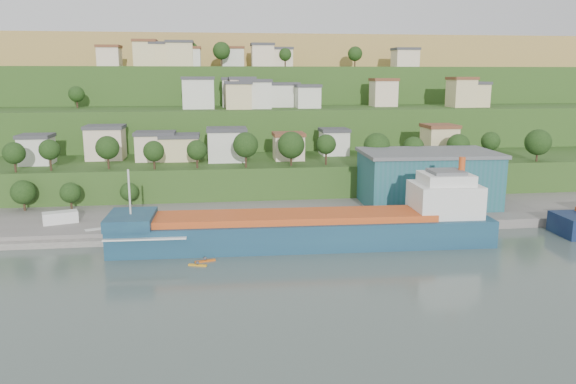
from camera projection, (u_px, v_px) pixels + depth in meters
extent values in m
plane|color=#45544E|center=(314.00, 260.00, 99.56)|extent=(500.00, 500.00, 0.00)
cube|color=slate|center=(378.00, 217.00, 129.27)|extent=(220.00, 26.00, 4.00)
cube|color=slate|center=(28.00, 237.00, 113.94)|extent=(40.00, 18.00, 2.40)
cube|color=#284719|center=(278.00, 195.00, 153.91)|extent=(260.00, 32.00, 20.00)
cube|color=#284719|center=(268.00, 176.00, 183.03)|extent=(280.00, 32.00, 44.00)
cube|color=#284719|center=(260.00, 162.00, 212.14)|extent=(300.00, 32.00, 70.00)
cube|color=olive|center=(249.00, 140.00, 283.96)|extent=(360.00, 120.00, 96.00)
cube|color=silver|center=(37.00, 151.00, 141.64)|extent=(7.41, 7.58, 6.72)
cube|color=#3F3F44|center=(35.00, 136.00, 140.86)|extent=(8.01, 8.18, 0.90)
cube|color=beige|center=(106.00, 144.00, 150.06)|extent=(9.55, 8.45, 8.20)
cube|color=#3F3F44|center=(105.00, 127.00, 149.12)|extent=(10.15, 9.05, 0.90)
cube|color=beige|center=(156.00, 148.00, 148.20)|extent=(9.94, 7.75, 6.73)
cube|color=#3F3F44|center=(155.00, 133.00, 147.42)|extent=(10.54, 8.35, 0.90)
cube|color=beige|center=(180.00, 149.00, 148.74)|extent=(9.94, 8.61, 6.00)
cube|color=#3F3F44|center=(179.00, 136.00, 148.04)|extent=(10.54, 9.21, 0.90)
cube|color=silver|center=(227.00, 146.00, 146.99)|extent=(9.80, 8.63, 7.85)
cube|color=#3F3F44|center=(227.00, 129.00, 146.09)|extent=(10.40, 9.23, 0.90)
cube|color=beige|center=(289.00, 148.00, 149.66)|extent=(7.70, 7.63, 6.32)
cube|color=brown|center=(289.00, 134.00, 148.92)|extent=(8.30, 8.23, 0.90)
cube|color=silver|center=(334.00, 143.00, 158.76)|extent=(7.39, 7.56, 6.55)
cube|color=#3F3F44|center=(334.00, 130.00, 157.99)|extent=(7.99, 8.16, 0.90)
cube|color=beige|center=(439.00, 142.00, 153.50)|extent=(8.02, 8.50, 8.13)
cube|color=brown|center=(440.00, 126.00, 152.58)|extent=(8.62, 9.10, 0.90)
cube|color=silver|center=(199.00, 94.00, 172.32)|extent=(9.46, 8.40, 8.80)
cube|color=#3F3F44|center=(198.00, 78.00, 171.32)|extent=(10.06, 9.00, 0.90)
cube|color=silver|center=(235.00, 94.00, 181.45)|extent=(8.05, 7.10, 8.57)
cube|color=#3F3F44|center=(235.00, 79.00, 180.48)|extent=(8.65, 7.70, 0.90)
cube|color=beige|center=(238.00, 96.00, 171.29)|extent=(7.66, 8.64, 7.46)
cube|color=#3F3F44|center=(238.00, 83.00, 170.43)|extent=(8.26, 9.24, 0.90)
cube|color=beige|center=(242.00, 94.00, 174.15)|extent=(7.72, 8.97, 8.78)
cube|color=#3F3F44|center=(242.00, 78.00, 173.16)|extent=(8.32, 9.57, 0.90)
cube|color=silver|center=(255.00, 95.00, 173.60)|extent=(9.50, 8.73, 8.04)
cube|color=#3F3F44|center=(255.00, 81.00, 172.69)|extent=(10.10, 9.33, 0.90)
cube|color=silver|center=(284.00, 96.00, 182.51)|extent=(9.18, 8.71, 6.92)
cube|color=#3F3F44|center=(284.00, 84.00, 181.71)|extent=(9.78, 9.31, 0.90)
cube|color=silver|center=(308.00, 98.00, 175.72)|extent=(7.21, 7.01, 6.41)
cube|color=#3F3F44|center=(308.00, 86.00, 174.97)|extent=(7.81, 7.61, 0.90)
cube|color=beige|center=(383.00, 94.00, 185.19)|extent=(7.68, 7.66, 8.24)
cube|color=brown|center=(384.00, 80.00, 184.25)|extent=(8.28, 8.26, 0.90)
cube|color=beige|center=(461.00, 93.00, 180.57)|extent=(7.13, 8.33, 8.69)
cube|color=brown|center=(462.00, 78.00, 179.58)|extent=(7.73, 8.93, 0.90)
cube|color=beige|center=(472.00, 96.00, 181.17)|extent=(9.11, 7.11, 7.16)
cube|color=#3F3F44|center=(473.00, 83.00, 180.34)|extent=(9.71, 7.71, 0.90)
cube|color=beige|center=(109.00, 57.00, 193.21)|extent=(7.31, 8.34, 6.30)
cube|color=brown|center=(109.00, 46.00, 192.47)|extent=(7.91, 8.94, 0.90)
cube|color=beige|center=(145.00, 54.00, 194.86)|extent=(7.58, 7.95, 8.29)
cube|color=brown|center=(145.00, 41.00, 193.92)|extent=(8.18, 8.55, 0.90)
cube|color=beige|center=(165.00, 56.00, 196.13)|extent=(9.62, 8.43, 7.51)
cube|color=#3F3F44|center=(164.00, 43.00, 195.27)|extent=(10.22, 9.03, 0.90)
cube|color=beige|center=(180.00, 55.00, 195.07)|extent=(8.98, 8.33, 7.93)
cube|color=#3F3F44|center=(179.00, 42.00, 194.16)|extent=(9.58, 8.93, 0.90)
cube|color=silver|center=(187.00, 58.00, 197.09)|extent=(9.60, 7.11, 6.01)
cube|color=brown|center=(186.00, 48.00, 196.38)|extent=(10.20, 7.71, 0.90)
cube|color=silver|center=(232.00, 58.00, 207.74)|extent=(8.38, 8.19, 6.52)
cube|color=brown|center=(232.00, 48.00, 206.98)|extent=(8.98, 8.79, 0.90)
cube|color=beige|center=(262.00, 56.00, 203.95)|extent=(7.86, 7.56, 7.57)
cube|color=#3F3F44|center=(262.00, 44.00, 203.08)|extent=(8.46, 8.16, 0.90)
cube|color=beige|center=(282.00, 58.00, 207.02)|extent=(7.19, 7.72, 6.24)
cube|color=#3F3F44|center=(282.00, 49.00, 206.29)|extent=(7.79, 8.32, 0.90)
cube|color=beige|center=(405.00, 59.00, 208.83)|extent=(8.53, 8.02, 6.15)
cube|color=#3F3F44|center=(405.00, 49.00, 208.10)|extent=(9.13, 8.62, 0.90)
cylinder|color=#382619|center=(15.00, 166.00, 130.14)|extent=(0.50, 0.50, 3.11)
sphere|color=black|center=(14.00, 153.00, 129.54)|extent=(5.08, 5.08, 5.08)
cylinder|color=#382619|center=(51.00, 163.00, 132.27)|extent=(0.50, 0.50, 3.68)
sphere|color=black|center=(49.00, 150.00, 131.62)|extent=(4.84, 4.84, 4.84)
cylinder|color=#382619|center=(108.00, 162.00, 134.68)|extent=(0.50, 0.50, 3.64)
sphere|color=black|center=(107.00, 148.00, 133.99)|extent=(5.61, 5.61, 5.61)
cylinder|color=#382619|center=(154.00, 163.00, 134.50)|extent=(0.50, 0.50, 2.99)
sphere|color=black|center=(154.00, 151.00, 133.91)|extent=(5.00, 5.00, 5.00)
cylinder|color=#382619|center=(197.00, 162.00, 136.06)|extent=(0.50, 0.50, 3.08)
sphere|color=black|center=(197.00, 150.00, 135.47)|extent=(4.86, 4.86, 4.86)
cylinder|color=#382619|center=(246.00, 160.00, 136.67)|extent=(0.50, 0.50, 3.92)
sphere|color=black|center=(246.00, 145.00, 135.92)|extent=(6.13, 6.13, 6.13)
cylinder|color=#382619|center=(291.00, 159.00, 139.65)|extent=(0.50, 0.50, 3.34)
sphere|color=black|center=(291.00, 145.00, 138.93)|extent=(6.71, 6.71, 6.71)
cylinder|color=#382619|center=(326.00, 157.00, 140.95)|extent=(0.50, 0.50, 3.84)
sphere|color=black|center=(326.00, 144.00, 140.28)|extent=(4.99, 4.99, 4.99)
cylinder|color=#382619|center=(376.00, 159.00, 141.07)|extent=(0.50, 0.50, 2.94)
sphere|color=black|center=(377.00, 146.00, 140.39)|extent=(6.61, 6.61, 6.61)
cylinder|color=#382619|center=(413.00, 158.00, 142.38)|extent=(0.50, 0.50, 2.85)
sphere|color=black|center=(413.00, 147.00, 141.79)|extent=(5.30, 5.30, 5.30)
cylinder|color=#382619|center=(457.00, 157.00, 144.85)|extent=(0.50, 0.50, 2.85)
sphere|color=black|center=(458.00, 145.00, 144.22)|extent=(5.88, 5.88, 5.88)
cylinder|color=#382619|center=(490.00, 154.00, 147.14)|extent=(0.50, 0.50, 3.90)
sphere|color=black|center=(491.00, 141.00, 146.46)|extent=(4.90, 4.90, 4.90)
cylinder|color=#382619|center=(537.00, 155.00, 146.49)|extent=(0.50, 0.50, 3.20)
sphere|color=black|center=(538.00, 142.00, 145.79)|extent=(6.73, 6.73, 6.73)
cylinder|color=#382619|center=(285.00, 63.00, 203.68)|extent=(0.50, 0.50, 3.18)
sphere|color=black|center=(285.00, 54.00, 203.09)|extent=(4.56, 4.56, 4.56)
cylinder|color=#382619|center=(150.00, 63.00, 204.56)|extent=(0.50, 0.50, 3.10)
sphere|color=black|center=(149.00, 54.00, 203.92)|extent=(5.65, 5.65, 5.65)
cylinder|color=#382619|center=(305.00, 103.00, 176.39)|extent=(0.50, 0.50, 3.11)
sphere|color=black|center=(305.00, 93.00, 175.76)|extent=(5.46, 5.46, 5.46)
cylinder|color=#382619|center=(190.00, 61.00, 200.80)|extent=(0.50, 0.50, 3.98)
sphere|color=black|center=(190.00, 50.00, 200.04)|extent=(6.37, 6.37, 6.37)
cylinder|color=#382619|center=(77.00, 103.00, 175.57)|extent=(0.50, 0.50, 2.99)
sphere|color=black|center=(76.00, 94.00, 174.99)|extent=(4.89, 4.89, 4.89)
cylinder|color=#382619|center=(222.00, 61.00, 198.64)|extent=(0.50, 0.50, 3.87)
sphere|color=black|center=(221.00, 51.00, 197.89)|extent=(6.17, 6.17, 6.17)
cylinder|color=#382619|center=(355.00, 63.00, 211.43)|extent=(0.50, 0.50, 3.48)
sphere|color=black|center=(355.00, 54.00, 210.77)|extent=(5.43, 5.43, 5.43)
cube|color=#14314C|center=(304.00, 237.00, 107.90)|extent=(72.88, 13.48, 7.26)
cube|color=#C14819|center=(293.00, 216.00, 106.77)|extent=(54.16, 10.87, 1.24)
cube|color=#14314C|center=(131.00, 220.00, 102.87)|extent=(8.62, 11.64, 2.07)
cube|color=silver|center=(445.00, 199.00, 110.07)|extent=(12.73, 10.72, 6.22)
cube|color=silver|center=(446.00, 178.00, 109.22)|extent=(9.57, 8.56, 2.07)
cube|color=#595B5E|center=(446.00, 172.00, 108.94)|extent=(6.40, 6.40, 0.62)
cylinder|color=#C14819|center=(462.00, 165.00, 109.08)|extent=(1.28, 1.28, 3.11)
cylinder|color=silver|center=(129.00, 192.00, 101.81)|extent=(0.38, 0.38, 8.29)
cube|color=silver|center=(149.00, 231.00, 103.73)|extent=(14.85, 12.13, 0.26)
cube|color=#1E575C|center=(427.00, 180.00, 132.14)|extent=(30.68, 19.16, 12.00)
cube|color=#595B5E|center=(429.00, 153.00, 130.83)|extent=(31.72, 20.20, 0.80)
cube|color=silver|center=(61.00, 219.00, 116.58)|extent=(7.40, 4.91, 3.20)
cube|color=silver|center=(96.00, 231.00, 112.11)|extent=(4.57, 3.00, 0.86)
cube|color=#CD5812|center=(205.00, 261.00, 98.70)|extent=(3.68, 1.59, 0.27)
sphere|color=#3F3F44|center=(205.00, 258.00, 98.61)|extent=(0.64, 0.64, 0.64)
cube|color=orange|center=(198.00, 265.00, 96.57)|extent=(3.27, 1.53, 0.24)
sphere|color=#3F3F44|center=(198.00, 263.00, 96.49)|extent=(0.57, 0.57, 0.57)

